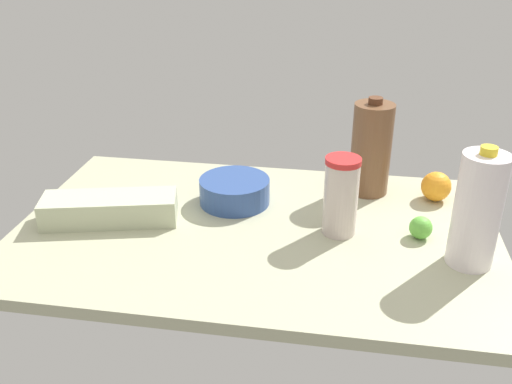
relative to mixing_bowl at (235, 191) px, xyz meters
The scene contains 8 objects.
countertop 16.01cm from the mixing_bowl, 121.86° to the left, with size 120.00×76.00×3.00cm, color #AEAF8D.
mixing_bowl is the anchor object (origin of this frame).
egg_carton 33.18cm from the mixing_bowl, 27.83° to the left, with size 33.75×10.79×6.93cm, color beige.
milk_jug 62.37cm from the mixing_bowl, 160.37° to the left, with size 10.20×10.20×28.09cm.
chocolate_milk_jug 39.37cm from the mixing_bowl, 159.87° to the right, with size 10.98×10.98×27.48cm.
tumbler_cup 31.55cm from the mixing_bowl, 157.73° to the left, with size 8.56×8.56×19.86cm.
orange_near_front 55.15cm from the mixing_bowl, 168.89° to the right, with size 8.09×8.09×8.09cm, color orange.
lime_far_back 49.50cm from the mixing_bowl, 166.90° to the left, with size 5.57×5.57×5.57cm, color #62BB40.
Camera 1 is at (-20.44, 123.29, 73.97)cm, focal length 40.00 mm.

